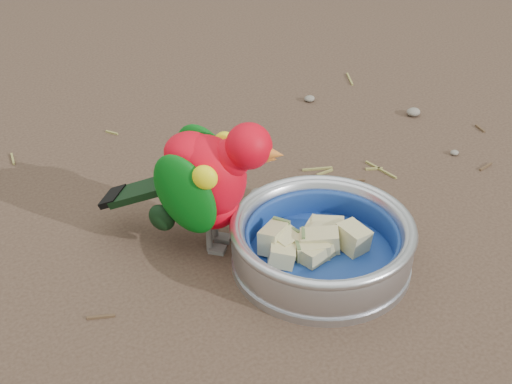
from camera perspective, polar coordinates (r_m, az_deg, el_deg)
ground at (r=0.89m, az=4.70°, el=-4.67°), size 60.00×60.00×0.00m
food_bowl at (r=0.86m, az=5.21°, el=-5.40°), size 0.21×0.21×0.02m
bowl_wall at (r=0.84m, az=5.32°, el=-3.81°), size 0.21×0.21×0.04m
fruit_wedges at (r=0.85m, az=5.29°, el=-4.19°), size 0.13×0.13×0.03m
lory_parrot at (r=0.85m, az=-3.93°, el=0.35°), size 0.22×0.22×0.17m
ground_debris at (r=0.92m, az=1.77°, el=-2.47°), size 0.90×0.80×0.01m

